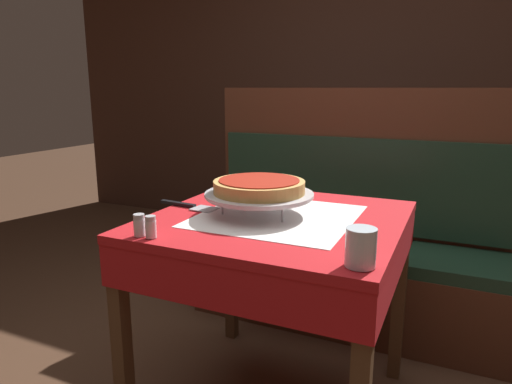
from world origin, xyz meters
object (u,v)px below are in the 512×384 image
booth_bench (348,256)px  pizza_pan_stand (259,195)px  dining_table_front (277,244)px  pizza_server (189,206)px  dining_table_rear (324,165)px  pepper_shaker (151,227)px  water_glass_near (361,247)px  salt_shaker (139,225)px  condiment_caddy (327,145)px  deep_dish_pizza (259,186)px

booth_bench → pizza_pan_stand: size_ratio=4.03×
dining_table_front → pizza_server: (-0.35, -0.02, 0.11)m
dining_table_rear → pizza_pan_stand: (0.25, -1.70, 0.16)m
dining_table_rear → pepper_shaker: (0.06, -2.08, 0.13)m
pizza_pan_stand → water_glass_near: size_ratio=3.89×
booth_bench → pizza_pan_stand: booth_bench is taller
water_glass_near → salt_shaker: water_glass_near is taller
water_glass_near → salt_shaker: bearing=-177.0°
pizza_pan_stand → pepper_shaker: (-0.19, -0.39, -0.03)m
dining_table_rear → salt_shaker: bearing=-89.4°
dining_table_front → water_glass_near: bearing=-43.5°
salt_shaker → condiment_caddy: (0.01, 2.05, 0.02)m
dining_table_rear → pizza_server: (-0.03, -1.72, 0.10)m
dining_table_front → dining_table_rear: 1.73m
water_glass_near → pizza_server: bearing=155.8°
pizza_server → condiment_caddy: bearing=87.9°
deep_dish_pizza → water_glass_near: bearing=-38.8°
dining_table_rear → dining_table_front: bearing=-79.3°
booth_bench → pizza_pan_stand: 0.96m
pizza_server → condiment_caddy: (0.06, 1.69, 0.05)m
dining_table_front → booth_bench: booth_bench is taller
pizza_pan_stand → water_glass_near: 0.56m
pizza_pan_stand → condiment_caddy: bearing=97.6°
pizza_pan_stand → pizza_server: pizza_pan_stand is taller
booth_bench → deep_dish_pizza: size_ratio=4.83×
booth_bench → water_glass_near: 1.29m
pizza_pan_stand → condiment_caddy: 1.67m
deep_dish_pizza → condiment_caddy: size_ratio=1.77×
pizza_pan_stand → dining_table_rear: bearing=98.4°
water_glass_near → pepper_shaker: 0.62m
dining_table_front → salt_shaker: salt_shaker is taller
dining_table_front → dining_table_rear: dining_table_rear is taller
dining_table_rear → condiment_caddy: (0.03, -0.04, 0.15)m
pizza_server → pepper_shaker: 0.37m
pepper_shaker → salt_shaker: bearing=180.0°
pepper_shaker → condiment_caddy: (-0.03, 2.05, 0.02)m
booth_bench → salt_shaker: bearing=-107.6°
dining_table_rear → deep_dish_pizza: (0.25, -1.70, 0.20)m
water_glass_near → condiment_caddy: size_ratio=0.55×
pizza_server → salt_shaker: size_ratio=3.71×
pizza_pan_stand → water_glass_near: water_glass_near is taller
booth_bench → pepper_shaker: size_ratio=23.07×
deep_dish_pizza → salt_shaker: (-0.23, -0.39, -0.07)m
deep_dish_pizza → condiment_caddy: (-0.22, 1.66, -0.05)m
dining_table_front → water_glass_near: size_ratio=8.52×
booth_bench → dining_table_rear: bearing=114.3°
condiment_caddy → pepper_shaker: bearing=-89.0°
pizza_server → salt_shaker: salt_shaker is taller
booth_bench → water_glass_near: size_ratio=15.67×
dining_table_rear → pepper_shaker: size_ratio=11.98×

